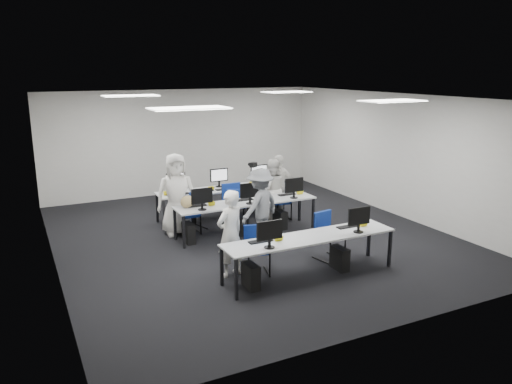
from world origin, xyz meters
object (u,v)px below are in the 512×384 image
chair_6 (236,213)px  chair_5 (194,217)px  student_1 (272,189)px  student_2 (176,194)px  chair_2 (190,222)px  desk_front (310,239)px  photographer (260,205)px  chair_1 (329,245)px  desk_mid (246,204)px  chair_0 (257,259)px  student_3 (278,187)px  chair_4 (280,208)px  student_0 (230,234)px  chair_7 (277,205)px  chair_3 (235,213)px

chair_6 → chair_5: bearing=-162.7°
student_1 → student_2: 2.39m
chair_2 → student_1: size_ratio=0.55×
desk_front → photographer: 2.00m
photographer → chair_1: bearing=91.5°
desk_mid → chair_0: size_ratio=3.74×
chair_5 → student_3: bearing=-17.2°
chair_4 → chair_6: size_ratio=0.94×
student_2 → chair_6: bearing=10.6°
chair_0 → chair_4: chair_0 is taller
chair_1 → student_0: size_ratio=0.58×
chair_6 → desk_mid: bearing=-73.2°
chair_1 → chair_4: (0.46, 2.74, -0.03)m
chair_2 → chair_7: size_ratio=0.94×
desk_mid → student_2: student_2 is taller
chair_0 → chair_7: (2.05, 2.98, 0.01)m
chair_2 → chair_3: size_ratio=0.84×
desk_front → chair_5: bearing=105.5°
chair_5 → chair_7: size_ratio=1.07×
student_0 → student_3: student_3 is taller
chair_2 → student_0: bearing=-93.4°
desk_front → chair_2: size_ratio=3.88×
chair_3 → student_1: 1.12m
chair_5 → student_3: student_3 is taller
chair_1 → student_1: student_1 is taller
chair_2 → chair_5: (0.17, 0.21, 0.04)m
desk_front → student_2: 3.54m
student_0 → chair_4: bearing=-152.5°
chair_3 → student_1: student_1 is taller
desk_mid → student_0: bearing=-122.3°
student_1 → desk_front: bearing=86.0°
chair_0 → student_3: 3.49m
desk_front → chair_7: size_ratio=3.66×
desk_mid → student_1: size_ratio=2.15×
desk_mid → chair_3: 0.71m
chair_0 → chair_1: (1.55, 0.00, 0.02)m
photographer → chair_6: bearing=-116.0°
chair_4 → student_1: (-0.21, 0.06, 0.48)m
student_3 → chair_7: bearing=68.5°
chair_1 → chair_2: chair_1 is taller
student_0 → student_1: (2.25, 2.68, -0.04)m
chair_4 → desk_mid: bearing=-151.7°
desk_mid → chair_6: chair_6 is taller
chair_1 → chair_2: (-1.88, 2.69, -0.03)m
chair_3 → chair_2: bearing=-179.1°
desk_front → chair_5: chair_5 is taller
chair_6 → student_1: student_1 is taller
chair_0 → chair_1: bearing=14.6°
desk_front → chair_7: chair_7 is taller
student_3 → student_1: bearing=-165.9°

